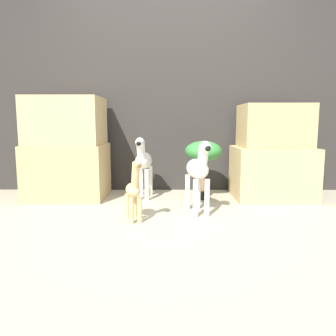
% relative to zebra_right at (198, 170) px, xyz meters
% --- Properties ---
extents(ground_plane, '(14.00, 14.00, 0.00)m').
position_rel_zebra_right_xyz_m(ground_plane, '(-0.25, -0.32, -0.39)').
color(ground_plane, '#B2A88E').
extents(wall_back, '(6.40, 0.08, 2.20)m').
position_rel_zebra_right_xyz_m(wall_back, '(-0.25, 1.08, 0.71)').
color(wall_back, '#2D2B28').
rests_on(wall_back, ground_plane).
extents(rock_pillar_left, '(0.81, 0.65, 1.07)m').
position_rel_zebra_right_xyz_m(rock_pillar_left, '(-1.35, 0.64, 0.12)').
color(rock_pillar_left, tan).
rests_on(rock_pillar_left, ground_plane).
extents(rock_pillar_right, '(0.81, 0.65, 1.00)m').
position_rel_zebra_right_xyz_m(rock_pillar_right, '(0.85, 0.64, 0.06)').
color(rock_pillar_right, tan).
rests_on(rock_pillar_right, ground_plane).
extents(zebra_right, '(0.25, 0.51, 0.66)m').
position_rel_zebra_right_xyz_m(zebra_right, '(0.00, 0.00, 0.00)').
color(zebra_right, white).
rests_on(zebra_right, ground_plane).
extents(zebra_left, '(0.20, 0.51, 0.66)m').
position_rel_zebra_right_xyz_m(zebra_left, '(-0.53, 0.60, 0.00)').
color(zebra_left, white).
rests_on(zebra_left, ground_plane).
extents(giraffe_figurine, '(0.20, 0.35, 0.53)m').
position_rel_zebra_right_xyz_m(giraffe_figurine, '(-0.54, -0.23, -0.13)').
color(giraffe_figurine, tan).
rests_on(giraffe_figurine, ground_plane).
extents(potted_palm_front, '(0.38, 0.38, 0.62)m').
position_rel_zebra_right_xyz_m(potted_palm_front, '(0.10, 0.56, 0.10)').
color(potted_palm_front, black).
rests_on(potted_palm_front, ground_plane).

